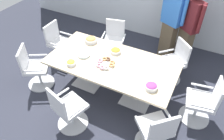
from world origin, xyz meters
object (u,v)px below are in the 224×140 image
conference_table (112,67)px  donut_platter (105,63)px  office_chair_0 (114,42)px  office_chair_3 (68,110)px  office_chair_5 (203,103)px  person_standing_0 (172,19)px  office_chair_4 (156,132)px  snack_bowl_candy_mix (151,86)px  office_chair_2 (35,69)px  snack_bowl_cookies (91,40)px  snack_bowl_chips_orange (116,51)px  snack_bowl_chips_yellow (71,63)px  office_chair_1 (59,44)px  person_standing_1 (189,26)px  office_chair_6 (173,64)px  plate_stack (84,55)px

conference_table → donut_platter: bearing=-122.1°
office_chair_0 → office_chair_3: (0.23, -2.15, 0.00)m
conference_table → office_chair_5: office_chair_5 is taller
office_chair_0 → office_chair_3: 2.16m
person_standing_0 → conference_table: bearing=93.9°
office_chair_3 → office_chair_4: (1.42, 0.28, 0.00)m
snack_bowl_candy_mix → office_chair_2: bearing=-174.2°
snack_bowl_candy_mix → donut_platter: size_ratio=0.57×
donut_platter → office_chair_0: bearing=109.8°
office_chair_3 → donut_platter: 1.06m
office_chair_5 → snack_bowl_candy_mix: (-0.83, -0.40, 0.39)m
snack_bowl_cookies → snack_bowl_chips_orange: size_ratio=1.20×
office_chair_4 → snack_bowl_chips_yellow: size_ratio=5.31×
snack_bowl_chips_yellow → office_chair_1: bearing=140.6°
person_standing_0 → person_standing_1: person_standing_0 is taller
conference_table → office_chair_3: office_chair_3 is taller
person_standing_0 → office_chair_2: bearing=71.0°
office_chair_0 → snack_bowl_chips_yellow: (-0.13, -1.46, 0.39)m
office_chair_5 → snack_bowl_cookies: 2.44m
office_chair_6 → snack_bowl_chips_yellow: bearing=84.1°
office_chair_2 → person_standing_1: size_ratio=0.52×
office_chair_6 → snack_bowl_cookies: 1.78m
office_chair_4 → snack_bowl_chips_orange: bearing=93.9°
office_chair_6 → donut_platter: bearing=89.0°
person_standing_1 → office_chair_1: bearing=64.7°
donut_platter → office_chair_3: bearing=-101.0°
office_chair_2 → office_chair_4: bearing=54.2°
person_standing_1 → snack_bowl_candy_mix: size_ratio=8.64×
office_chair_5 → office_chair_2: bearing=91.6°
office_chair_2 → office_chair_4: 2.65m
conference_table → person_standing_0: person_standing_0 is taller
office_chair_5 → office_chair_6: size_ratio=1.00×
office_chair_2 → office_chair_3: bearing=35.8°
conference_table → snack_bowl_cookies: 0.81m
office_chair_0 → office_chair_3: same height
office_chair_4 → person_standing_1: size_ratio=0.52×
office_chair_2 → snack_bowl_chips_yellow: office_chair_2 is taller
person_standing_1 → office_chair_3: bearing=103.8°
office_chair_5 → donut_platter: size_ratio=2.53×
office_chair_2 → snack_bowl_chips_yellow: bearing=69.3°
snack_bowl_chips_yellow → snack_bowl_candy_mix: 1.49m
office_chair_4 → person_standing_0: (-0.53, 2.44, 0.59)m
plate_stack → person_standing_0: bearing=55.2°
office_chair_1 → plate_stack: 1.18m
office_chair_2 → snack_bowl_candy_mix: office_chair_2 is taller
office_chair_6 → snack_bowl_candy_mix: office_chair_6 is taller
office_chair_0 → office_chair_5: (2.20, -0.97, 0.00)m
conference_table → snack_bowl_candy_mix: size_ratio=11.75×
office_chair_0 → donut_platter: bearing=96.3°
office_chair_0 → snack_bowl_chips_orange: office_chair_0 is taller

